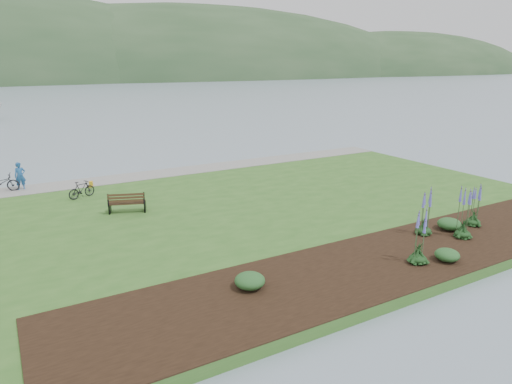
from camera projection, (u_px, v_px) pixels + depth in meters
ground at (205, 209)px, 23.36m from camera, size 600.00×600.00×0.00m
lawn at (222, 216)px, 21.63m from camera, size 34.00×20.00×0.40m
shoreline_path at (161, 173)px, 29.00m from camera, size 34.00×2.20×0.03m
garden_bed at (390, 258)px, 16.50m from camera, size 24.00×4.40×0.04m
far_hillside at (74, 81)px, 174.71m from camera, size 580.00×80.00×38.00m
park_bench at (127, 202)px, 21.39m from camera, size 1.80×1.21×1.04m
person at (20, 174)px, 25.14m from camera, size 0.71×0.52×1.83m
bicycle_a at (0, 183)px, 24.83m from camera, size 1.02×2.00×1.00m
bicycle_b at (82, 190)px, 23.76m from camera, size 0.97×1.54×0.90m
pannier at (91, 184)px, 25.92m from camera, size 0.27×0.34×0.32m
echium_0 at (420, 239)px, 15.86m from camera, size 0.62×0.62×2.21m
echium_1 at (425, 213)px, 18.52m from camera, size 0.62×0.62×2.21m
echium_2 at (465, 216)px, 18.15m from camera, size 0.62×0.62×2.26m
echium_3 at (475, 205)px, 19.52m from camera, size 0.62×0.62×2.22m
shrub_0 at (250, 281)px, 14.25m from camera, size 0.97×0.97×0.48m
shrub_1 at (447, 255)px, 16.22m from camera, size 0.86×0.86×0.43m
shrub_2 at (449, 224)px, 19.22m from camera, size 0.98×0.98×0.49m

